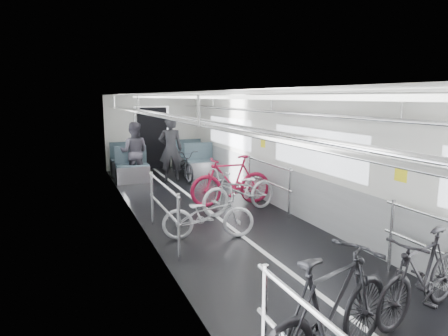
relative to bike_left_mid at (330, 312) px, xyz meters
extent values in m
cube|color=black|center=(0.75, 3.47, -0.55)|extent=(3.00, 14.00, 0.01)
cube|color=white|center=(0.75, 3.47, 1.85)|extent=(3.00, 14.00, 0.02)
cube|color=silver|center=(-0.75, 3.47, 0.65)|extent=(0.02, 14.00, 2.40)
cube|color=silver|center=(2.25, 3.47, 0.65)|extent=(0.02, 14.00, 2.40)
cube|color=silver|center=(0.75, 10.47, 0.65)|extent=(3.00, 0.02, 2.40)
cube|color=white|center=(0.75, 3.47, -0.55)|extent=(0.08, 13.80, 0.01)
cube|color=gray|center=(-0.72, 3.47, -0.10)|extent=(0.01, 13.90, 0.90)
cube|color=gray|center=(2.22, 3.47, -0.10)|extent=(0.01, 13.90, 0.90)
cube|color=white|center=(-0.72, 3.47, 0.85)|extent=(0.01, 10.80, 0.75)
cube|color=white|center=(2.22, 3.47, 0.85)|extent=(0.01, 10.80, 0.75)
cube|color=white|center=(0.20, 3.47, 1.79)|extent=(0.14, 13.40, 0.05)
cube|color=white|center=(1.30, 3.47, 1.79)|extent=(0.14, 13.40, 0.05)
cube|color=black|center=(0.75, 10.41, 0.45)|extent=(0.95, 0.10, 2.00)
imported|color=black|center=(0.00, 0.00, 0.00)|extent=(1.92, 1.06, 1.11)
imported|color=silver|center=(0.18, 3.51, -0.15)|extent=(1.62, 0.91, 0.81)
imported|color=black|center=(1.45, 0.35, -0.07)|extent=(1.66, 0.81, 0.96)
imported|color=silver|center=(1.29, 4.67, -0.09)|extent=(1.87, 0.98, 0.94)
imported|color=#A01335|center=(1.35, 5.27, -0.01)|extent=(1.86, 0.65, 1.10)
imported|color=black|center=(1.12, 8.27, -0.12)|extent=(0.71, 1.71, 0.88)
imported|color=black|center=(0.80, 8.27, 0.35)|extent=(0.73, 0.55, 1.80)
imported|color=#322F37|center=(-0.16, 8.57, 0.28)|extent=(0.97, 0.87, 1.67)
camera|label=1|loc=(-1.99, -2.53, 1.79)|focal=32.00mm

